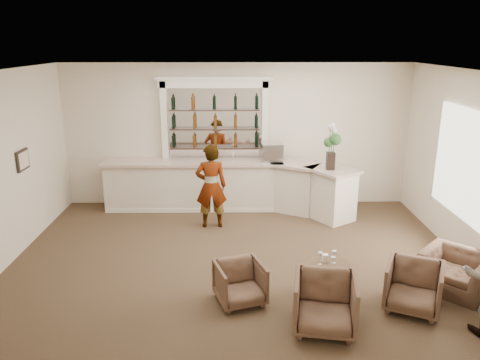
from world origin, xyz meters
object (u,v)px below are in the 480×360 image
bar_counter (230,186)px  sommelier (211,186)px  espresso_machine (272,152)px  cocktail_table (327,281)px  armchair_far (456,272)px  armchair_left (240,283)px  armchair_center (325,303)px  armchair_right (413,287)px  flower_vase (331,144)px

bar_counter → sommelier: bearing=-110.2°
espresso_machine → cocktail_table: bearing=-86.6°
cocktail_table → armchair_far: size_ratio=0.73×
espresso_machine → armchair_far: bearing=-60.3°
armchair_left → sommelier: bearing=82.3°
armchair_far → espresso_machine: espresso_machine is taller
armchair_left → armchair_center: size_ratio=0.82×
sommelier → armchair_left: (0.56, -3.00, -0.57)m
armchair_far → cocktail_table: bearing=-132.8°
cocktail_table → armchair_center: (-0.20, -0.86, 0.13)m
armchair_center → armchair_far: size_ratio=0.88×
bar_counter → espresso_machine: (0.96, 0.07, 0.77)m
armchair_center → armchair_right: 1.45m
bar_counter → armchair_left: (0.19, -4.01, -0.26)m
armchair_center → espresso_machine: 4.87m
bar_counter → armchair_left: bar_counter is taller
armchair_right → espresso_machine: 4.74m
bar_counter → flower_vase: size_ratio=5.80×
sommelier → espresso_machine: 1.77m
sommelier → espresso_machine: size_ratio=3.79×
bar_counter → armchair_right: 5.02m
bar_counter → armchair_center: 4.88m
cocktail_table → flower_vase: flower_vase is taller
bar_counter → sommelier: sommelier is taller
cocktail_table → sommelier: (-1.90, 2.82, 0.63)m
armchair_center → armchair_left: bearing=158.5°
armchair_left → armchair_right: 2.52m
cocktail_table → flower_vase: size_ratio=0.72×
armchair_left → armchair_far: 3.39m
bar_counter → armchair_far: 5.14m
sommelier → armchair_right: size_ratio=2.26×
cocktail_table → armchair_left: size_ratio=1.02×
flower_vase → bar_counter: bearing=162.9°
armchair_left → armchair_center: (1.13, -0.68, 0.07)m
bar_counter → cocktail_table: 4.14m
espresso_machine → flower_vase: bearing=-36.5°
cocktail_table → armchair_left: armchair_left is taller
cocktail_table → espresso_machine: size_ratio=1.52×
sommelier → armchair_far: bearing=140.7°
sommelier → flower_vase: (2.52, 0.35, 0.81)m
armchair_right → flower_vase: (-0.55, 3.56, 1.34)m
sommelier → armchair_left: bearing=95.7°
cocktail_table → sommelier: size_ratio=0.40×
sommelier → armchair_far: size_ratio=1.83×
armchair_right → flower_vase: bearing=124.0°
espresso_machine → flower_vase: (1.19, -0.73, 0.35)m
sommelier → flower_vase: 2.67m
sommelier → flower_vase: size_ratio=1.79×
flower_vase → armchair_center: bearing=-101.5°
armchair_left → armchair_far: (3.37, 0.31, -0.00)m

